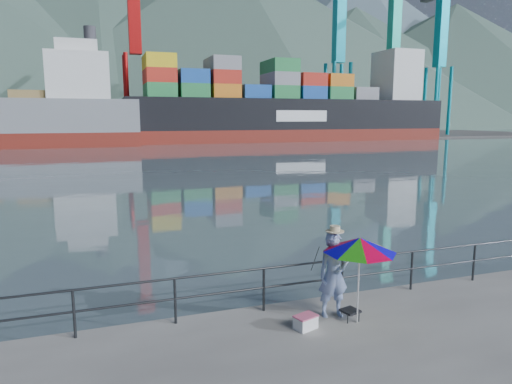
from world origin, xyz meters
The scene contains 12 objects.
harbor_water centered at (0.00, 130.00, 0.00)m, with size 500.00×280.00×0.00m, color #4E6268.
far_dock centered at (10.00, 93.00, 0.00)m, with size 200.00×40.00×0.40m, color #514F4C.
guardrail centered at (0.00, 1.70, 0.52)m, with size 22.00×0.06×1.03m.
mountains centered at (38.82, 207.75, 35.55)m, with size 600.00×332.80×80.00m.
port_cranes centered at (31.00, 84.00, 16.00)m, with size 116.00×28.00×38.40m.
container_stacks centered at (33.40, 93.32, 2.65)m, with size 58.00×5.40×7.80m.
fisherman centered at (2.36, 0.97, 0.95)m, with size 0.69×0.45×1.90m, color #1F4698.
beach_umbrella centered at (2.69, 0.48, 1.72)m, with size 2.03×2.03×1.88m.
folding_stool centered at (2.61, 0.64, 0.12)m, with size 0.43×0.43×0.23m.
cooler_bag centered at (1.52, 0.58, 0.13)m, with size 0.45×0.30×0.26m, color silver.
fishing_rod centered at (2.51, 2.18, 0.00)m, with size 0.02×0.02×1.96m, color black.
container_ship centered at (34.53, 74.63, 5.82)m, with size 62.01×10.33×18.10m.
Camera 1 is at (-2.34, -7.52, 4.36)m, focal length 32.00 mm.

